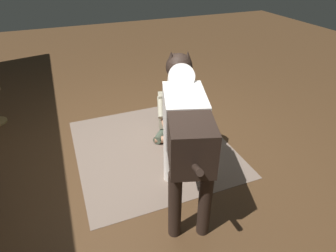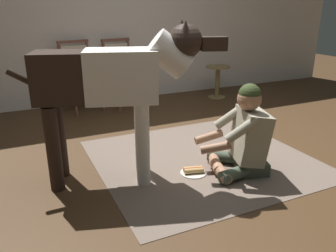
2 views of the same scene
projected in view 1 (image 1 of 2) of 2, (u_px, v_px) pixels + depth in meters
ground_plane at (149, 149)px, 3.64m from camera, size 14.74×14.74×0.00m
area_rug at (153, 147)px, 3.68m from camera, size 2.03×1.90×0.01m
person_sitting_on_floor at (174, 113)px, 3.77m from camera, size 0.70×0.60×0.82m
large_dog at (185, 122)px, 2.54m from camera, size 1.66×0.69×1.34m
hot_dog_on_plate at (176, 151)px, 3.56m from camera, size 0.24×0.24×0.06m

